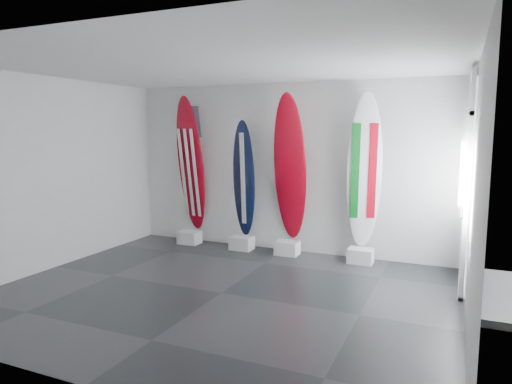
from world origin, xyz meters
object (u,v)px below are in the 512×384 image
at_px(surfboard_usa, 191,164).
at_px(surfboard_swiss, 290,168).
at_px(surfboard_navy, 244,179).
at_px(surfboard_italy, 364,171).

xyz_separation_m(surfboard_usa, surfboard_swiss, (2.00, 0.00, 0.00)).
distance_m(surfboard_usa, surfboard_swiss, 2.00).
bearing_deg(surfboard_navy, surfboard_italy, 11.05).
height_order(surfboard_navy, surfboard_swiss, surfboard_swiss).
height_order(surfboard_swiss, surfboard_italy, surfboard_swiss).
xyz_separation_m(surfboard_swiss, surfboard_italy, (1.28, 0.00, -0.01)).
bearing_deg(surfboard_swiss, surfboard_usa, -179.42).
distance_m(surfboard_swiss, surfboard_italy, 1.28).
bearing_deg(surfboard_usa, surfboard_navy, 5.98).
bearing_deg(surfboard_italy, surfboard_usa, 159.78).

